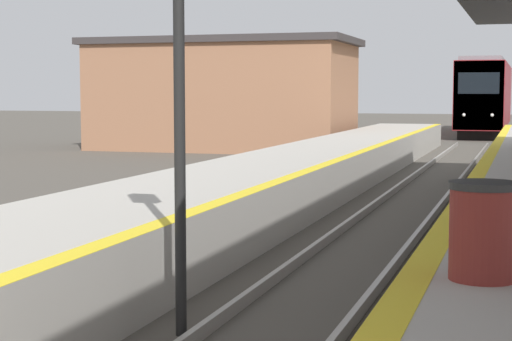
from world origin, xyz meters
TOP-DOWN VIEW (x-y plane):
  - train at (0.00, 52.52)m, footprint 2.63×17.03m
  - signal_near at (-0.97, 5.95)m, footprint 0.36×0.31m
  - trash_bin at (2.20, 4.93)m, footprint 0.60×0.60m
  - station_building at (-10.72, 34.26)m, footprint 11.87×6.12m

SIDE VIEW (x-z plane):
  - trash_bin at x=2.20m, z-range 1.05..1.88m
  - train at x=0.00m, z-range 0.04..4.55m
  - station_building at x=-10.72m, z-range 0.01..5.00m
  - signal_near at x=-0.97m, z-range 0.97..5.99m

